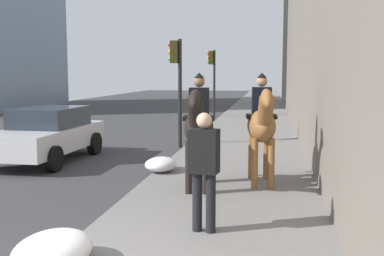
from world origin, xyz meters
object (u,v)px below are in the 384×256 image
Objects in this scene: pedestrian_greeting at (204,164)px; traffic_light_far_curb at (213,72)px; car_near_lane at (47,133)px; traffic_light_near_curb at (177,75)px; mounted_horse_near at (199,126)px; mounted_horse_far at (262,124)px.

pedestrian_greeting is 18.36m from traffic_light_far_curb.
traffic_light_near_curb is at bearing 134.84° from car_near_lane.
traffic_light_far_curb is at bearing 15.21° from pedestrian_greeting.
mounted_horse_near is at bearing 59.13° from car_near_lane.
pedestrian_greeting is (-3.03, 0.74, -0.26)m from mounted_horse_far.
pedestrian_greeting is 0.50× the size of traffic_light_near_curb.
mounted_horse_near is 5.42m from car_near_lane.
car_near_lane is at bearing 167.38° from traffic_light_far_curb.
pedestrian_greeting is 7.31m from car_near_lane.
mounted_horse_far is at bearing -151.76° from traffic_light_near_curb.
traffic_light_far_curb reaches higher than mounted_horse_near.
mounted_horse_near is at bearing 19.02° from pedestrian_greeting.
car_near_lane is 4.42m from traffic_light_near_curb.
traffic_light_near_curb is (8.16, 2.02, 1.22)m from pedestrian_greeting.
traffic_light_near_curb is 10.03m from traffic_light_far_curb.
mounted_horse_far is at bearing -169.30° from traffic_light_far_curb.
traffic_light_far_curb is (10.03, 0.11, 0.09)m from traffic_light_near_curb.
car_near_lane is 13.31m from traffic_light_far_curb.
traffic_light_near_curb is (2.85, -3.00, 1.57)m from car_near_lane.
traffic_light_far_curb is at bearing 168.61° from car_near_lane.
traffic_light_far_curb is (18.19, 2.13, 1.31)m from pedestrian_greeting.
mounted_horse_near is 15.87m from traffic_light_far_curb.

